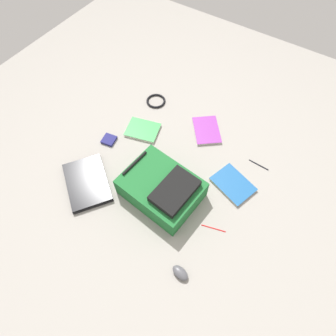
{
  "coord_description": "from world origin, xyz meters",
  "views": [
    {
      "loc": [
        -0.77,
        -0.53,
        1.58
      ],
      "look_at": [
        0.03,
        -0.01,
        0.02
      ],
      "focal_mm": 30.18,
      "sensor_mm": 36.0,
      "label": 1
    }
  ],
  "objects_px": {
    "pen_black": "(259,165)",
    "pen_blue": "(213,228)",
    "computer_mouse": "(180,273)",
    "backpack": "(162,189)",
    "laptop": "(87,182)",
    "book_red": "(233,184)",
    "book_blue": "(143,130)",
    "cable_coil": "(156,101)",
    "book_comic": "(207,130)",
    "earbud_pouch": "(109,139)"
  },
  "relations": [
    {
      "from": "laptop",
      "to": "book_blue",
      "type": "relative_size",
      "value": 1.66
    },
    {
      "from": "computer_mouse",
      "to": "pen_black",
      "type": "height_order",
      "value": "computer_mouse"
    },
    {
      "from": "laptop",
      "to": "earbud_pouch",
      "type": "distance_m",
      "value": 0.36
    },
    {
      "from": "book_blue",
      "to": "computer_mouse",
      "type": "relative_size",
      "value": 2.68
    },
    {
      "from": "backpack",
      "to": "book_red",
      "type": "xyz_separation_m",
      "value": [
        0.3,
        -0.34,
        -0.07
      ]
    },
    {
      "from": "laptop",
      "to": "backpack",
      "type": "bearing_deg",
      "value": -66.12
    },
    {
      "from": "backpack",
      "to": "computer_mouse",
      "type": "relative_size",
      "value": 4.89
    },
    {
      "from": "book_red",
      "to": "pen_black",
      "type": "bearing_deg",
      "value": -18.45
    },
    {
      "from": "pen_black",
      "to": "pen_blue",
      "type": "distance_m",
      "value": 0.55
    },
    {
      "from": "computer_mouse",
      "to": "backpack",
      "type": "bearing_deg",
      "value": 55.52
    },
    {
      "from": "book_comic",
      "to": "pen_blue",
      "type": "bearing_deg",
      "value": -147.69
    },
    {
      "from": "laptop",
      "to": "book_red",
      "type": "height_order",
      "value": "laptop"
    },
    {
      "from": "book_blue",
      "to": "computer_mouse",
      "type": "height_order",
      "value": "computer_mouse"
    },
    {
      "from": "book_comic",
      "to": "pen_black",
      "type": "height_order",
      "value": "book_comic"
    },
    {
      "from": "book_blue",
      "to": "laptop",
      "type": "bearing_deg",
      "value": 175.18
    },
    {
      "from": "computer_mouse",
      "to": "cable_coil",
      "type": "relative_size",
      "value": 0.67
    },
    {
      "from": "pen_black",
      "to": "earbud_pouch",
      "type": "distance_m",
      "value": 1.03
    },
    {
      "from": "backpack",
      "to": "book_comic",
      "type": "xyz_separation_m",
      "value": [
        0.59,
        0.02,
        -0.07
      ]
    },
    {
      "from": "book_blue",
      "to": "backpack",
      "type": "bearing_deg",
      "value": -130.76
    },
    {
      "from": "book_red",
      "to": "pen_blue",
      "type": "distance_m",
      "value": 0.32
    },
    {
      "from": "book_red",
      "to": "computer_mouse",
      "type": "xyz_separation_m",
      "value": [
        -0.64,
        -0.0,
        0.01
      ]
    },
    {
      "from": "book_blue",
      "to": "earbud_pouch",
      "type": "height_order",
      "value": "same"
    },
    {
      "from": "backpack",
      "to": "book_red",
      "type": "relative_size",
      "value": 1.63
    },
    {
      "from": "pen_blue",
      "to": "earbud_pouch",
      "type": "height_order",
      "value": "earbud_pouch"
    },
    {
      "from": "laptop",
      "to": "cable_coil",
      "type": "relative_size",
      "value": 2.98
    },
    {
      "from": "pen_black",
      "to": "earbud_pouch",
      "type": "bearing_deg",
      "value": 111.75
    },
    {
      "from": "book_blue",
      "to": "cable_coil",
      "type": "relative_size",
      "value": 1.8
    },
    {
      "from": "backpack",
      "to": "book_comic",
      "type": "relative_size",
      "value": 1.6
    },
    {
      "from": "laptop",
      "to": "book_comic",
      "type": "distance_m",
      "value": 0.89
    },
    {
      "from": "pen_black",
      "to": "book_comic",
      "type": "bearing_deg",
      "value": 81.92
    },
    {
      "from": "book_red",
      "to": "laptop",
      "type": "bearing_deg",
      "value": 122.41
    },
    {
      "from": "backpack",
      "to": "pen_blue",
      "type": "bearing_deg",
      "value": -93.04
    },
    {
      "from": "book_comic",
      "to": "computer_mouse",
      "type": "height_order",
      "value": "computer_mouse"
    },
    {
      "from": "laptop",
      "to": "pen_black",
      "type": "distance_m",
      "value": 1.12
    },
    {
      "from": "backpack",
      "to": "book_blue",
      "type": "height_order",
      "value": "backpack"
    },
    {
      "from": "book_blue",
      "to": "pen_black",
      "type": "bearing_deg",
      "value": -77.1
    },
    {
      "from": "book_red",
      "to": "cable_coil",
      "type": "relative_size",
      "value": 2.01
    },
    {
      "from": "backpack",
      "to": "laptop",
      "type": "relative_size",
      "value": 1.1
    },
    {
      "from": "backpack",
      "to": "book_comic",
      "type": "distance_m",
      "value": 0.59
    },
    {
      "from": "cable_coil",
      "to": "computer_mouse",
      "type": "bearing_deg",
      "value": -139.76
    },
    {
      "from": "book_red",
      "to": "book_comic",
      "type": "bearing_deg",
      "value": 50.48
    },
    {
      "from": "pen_blue",
      "to": "earbud_pouch",
      "type": "bearing_deg",
      "value": 79.7
    },
    {
      "from": "computer_mouse",
      "to": "pen_black",
      "type": "relative_size",
      "value": 0.7
    },
    {
      "from": "book_red",
      "to": "book_blue",
      "type": "bearing_deg",
      "value": 86.58
    },
    {
      "from": "backpack",
      "to": "book_blue",
      "type": "xyz_separation_m",
      "value": [
        0.34,
        0.4,
        -0.07
      ]
    },
    {
      "from": "computer_mouse",
      "to": "pen_blue",
      "type": "xyz_separation_m",
      "value": [
        0.32,
        -0.03,
        -0.02
      ]
    },
    {
      "from": "book_red",
      "to": "pen_blue",
      "type": "height_order",
      "value": "book_red"
    },
    {
      "from": "book_red",
      "to": "computer_mouse",
      "type": "bearing_deg",
      "value": -179.71
    },
    {
      "from": "backpack",
      "to": "laptop",
      "type": "height_order",
      "value": "backpack"
    },
    {
      "from": "pen_blue",
      "to": "book_blue",
      "type": "bearing_deg",
      "value": 64.72
    }
  ]
}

